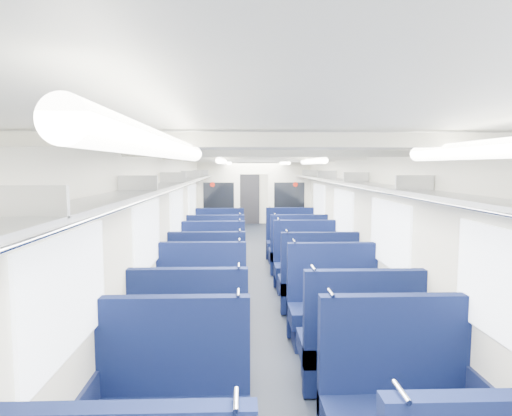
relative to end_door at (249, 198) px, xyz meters
name	(u,v)px	position (x,y,z in m)	size (l,w,h in m)	color
floor	(259,287)	(0.00, -8.94, -1.00)	(2.80, 18.00, 0.01)	black
ceiling	(259,158)	(0.00, -8.94, 1.35)	(2.80, 18.00, 0.01)	white
wall_left	(181,224)	(-1.40, -8.94, 0.18)	(0.02, 18.00, 2.35)	silver
dado_left	(183,269)	(-1.39, -8.94, -0.65)	(0.03, 17.90, 0.70)	#101737
wall_right	(336,223)	(1.40, -8.94, 0.18)	(0.02, 18.00, 2.35)	silver
dado_right	(335,268)	(1.39, -8.94, -0.65)	(0.03, 17.90, 0.70)	#101737
wall_far	(249,193)	(0.00, 0.06, 0.18)	(2.80, 0.02, 2.35)	silver
luggage_rack_left	(191,179)	(-1.21, -8.94, 0.97)	(0.36, 17.40, 0.18)	#B2B5BA
luggage_rack_right	(327,179)	(1.21, -8.94, 0.97)	(0.36, 17.40, 0.18)	#B2B5BA
windows	(260,212)	(0.00, -9.40, 0.42)	(2.78, 15.60, 0.75)	white
ceiling_fittings	(260,161)	(0.00, -9.20, 1.29)	(2.70, 16.06, 0.11)	silver
end_door	(249,198)	(0.00, 0.00, 0.00)	(0.75, 0.06, 2.00)	black
bulkhead	(254,205)	(0.00, -5.87, 0.23)	(2.80, 0.10, 2.35)	silver
seat_7	(399,414)	(0.83, -13.78, -0.61)	(1.14, 0.63, 1.27)	#0D1842
seat_8	(191,348)	(-0.83, -12.54, -0.61)	(1.14, 0.63, 1.27)	#0D1842
seat_9	(359,350)	(0.83, -12.66, -0.61)	(1.14, 0.63, 1.27)	#0D1842
seat_10	(201,311)	(-0.83, -11.41, -0.61)	(1.14, 0.63, 1.27)	#0D1842
seat_11	(334,312)	(0.83, -11.51, -0.61)	(1.14, 0.63, 1.27)	#0D1842
seat_12	(208,285)	(-0.83, -10.22, -0.61)	(1.14, 0.63, 1.27)	#0D1842
seat_13	(317,286)	(0.83, -10.31, -0.61)	(1.14, 0.63, 1.27)	#0D1842
seat_14	(212,271)	(-0.83, -9.27, -0.61)	(1.14, 0.63, 1.27)	#0D1842
seat_15	(306,269)	(0.83, -9.17, -0.61)	(1.14, 0.63, 1.27)	#0D1842
seat_16	(216,256)	(-0.83, -7.98, -0.61)	(1.14, 0.63, 1.27)	#0D1842
seat_17	(298,255)	(0.83, -7.98, -0.61)	(1.14, 0.63, 1.27)	#0D1842
seat_18	(219,246)	(-0.83, -6.87, -0.61)	(1.14, 0.63, 1.27)	#0D1842
seat_19	(291,245)	(0.83, -6.78, -0.61)	(1.14, 0.63, 1.27)	#0D1842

